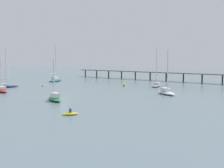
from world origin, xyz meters
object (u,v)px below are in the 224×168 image
sailboat_red (2,89)px  mooring_buoy_outer (124,85)px  sailboat_green (55,98)px  mooring_buoy_inner (43,85)px  sailboat_gray (157,84)px  sailboat_teal (55,79)px  dinghy_yellow (70,113)px  sailboat_navy (5,85)px  sailboat_white (166,91)px  pier (215,71)px

sailboat_red → mooring_buoy_outer: size_ratio=13.38×
sailboat_green → mooring_buoy_inner: bearing=140.1°
sailboat_gray → sailboat_teal: bearing=-176.2°
dinghy_yellow → sailboat_gray: bearing=99.8°
sailboat_navy → sailboat_teal: sailboat_teal is taller
sailboat_gray → sailboat_red: (-25.93, -33.66, 0.04)m
sailboat_navy → sailboat_white: 45.22m
sailboat_red → sailboat_white: bearing=26.1°
sailboat_navy → sailboat_green: (30.02, -11.50, 0.02)m
sailboat_green → sailboat_red: bearing=168.9°
sailboat_gray → dinghy_yellow: sailboat_gray is taller
pier → sailboat_green: size_ratio=10.10×
sailboat_teal → sailboat_white: (47.63, -13.57, -0.13)m
sailboat_navy → sailboat_teal: (-3.62, 23.94, 0.15)m
sailboat_navy → sailboat_red: 10.90m
sailboat_navy → sailboat_white: sailboat_navy is taller
sailboat_gray → sailboat_white: sailboat_gray is taller
sailboat_white → mooring_buoy_outer: bearing=147.3°
sailboat_gray → sailboat_white: size_ratio=1.12×
sailboat_navy → sailboat_green: size_ratio=1.32×
sailboat_navy → sailboat_gray: sailboat_gray is taller
pier → sailboat_teal: bearing=-156.2°
sailboat_navy → sailboat_green: bearing=-21.0°
sailboat_white → sailboat_red: (-35.84, -17.59, 0.04)m
sailboat_teal → mooring_buoy_outer: size_ratio=14.48×
sailboat_white → mooring_buoy_inner: (-38.08, -1.71, -0.36)m
pier → sailboat_white: 35.48m
sailboat_navy → dinghy_yellow: size_ratio=4.25×
dinghy_yellow → mooring_buoy_inner: 46.98m
mooring_buoy_inner → mooring_buoy_outer: mooring_buoy_outer is taller
sailboat_teal → sailboat_gray: (37.72, 2.50, -0.13)m
sailboat_red → dinghy_yellow: (34.15, -13.84, -0.47)m
pier → sailboat_red: size_ratio=7.09×
sailboat_red → dinghy_yellow: size_ratio=4.57×
sailboat_white → sailboat_red: 39.92m
dinghy_yellow → mooring_buoy_inner: size_ratio=4.34×
sailboat_gray → sailboat_white: 18.88m
sailboat_red → mooring_buoy_inner: sailboat_red is taller
sailboat_teal → sailboat_white: bearing=-15.9°
sailboat_white → mooring_buoy_outer: sailboat_white is taller
sailboat_green → sailboat_red: sailboat_red is taller
sailboat_white → sailboat_red: sailboat_red is taller
sailboat_green → mooring_buoy_outer: (-4.37, 33.66, -0.21)m
sailboat_red → mooring_buoy_outer: sailboat_red is taller
sailboat_teal → sailboat_green: sailboat_teal is taller
sailboat_gray → mooring_buoy_inner: sailboat_gray is taller
dinghy_yellow → mooring_buoy_outer: size_ratio=2.93×
pier → dinghy_yellow: pier is taller
sailboat_gray → pier: bearing=58.9°
sailboat_green → mooring_buoy_outer: 33.94m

